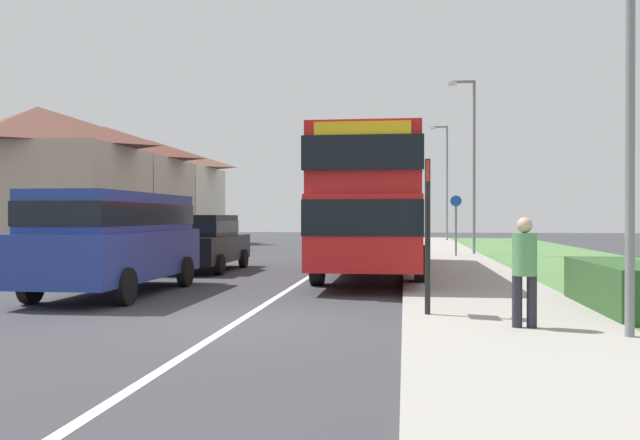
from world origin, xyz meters
name	(u,v)px	position (x,y,z in m)	size (l,w,h in m)	color
ground_plane	(236,323)	(0.00, 0.00, 0.00)	(120.00, 120.00, 0.00)	#38383D
lane_marking_centre	(309,277)	(0.00, 8.00, 0.00)	(0.14, 60.00, 0.01)	silver
pavement_near_side	(471,284)	(4.20, 6.00, 0.06)	(3.20, 68.00, 0.12)	#9E998E
roadside_hedge	(622,289)	(6.30, 1.60, 0.45)	(1.10, 3.50, 0.90)	#2D5128
double_decker_bus	(374,200)	(1.77, 8.96, 2.14)	(2.80, 11.12, 3.70)	red
parked_van_blue	(116,234)	(-3.54, 3.46, 1.30)	(2.11, 5.55, 2.18)	navy
parked_car_black	(205,240)	(-3.46, 9.63, 0.94)	(1.88, 4.58, 1.72)	black
pedestrian_at_stop	(525,267)	(4.31, -0.60, 0.98)	(0.34, 0.34, 1.67)	#23232D
bus_stop_sign	(428,225)	(3.00, 0.53, 1.54)	(0.09, 0.52, 2.60)	black
cycle_route_sign	(456,223)	(4.66, 16.75, 1.43)	(0.44, 0.08, 2.52)	slate
street_lamp_mid	(472,155)	(5.41, 18.24, 4.24)	(1.14, 0.20, 7.38)	slate
street_lamp_far	(445,176)	(5.29, 34.15, 4.36)	(1.14, 0.20, 7.61)	slate
house_terrace_far_side	(104,187)	(-12.96, 22.85, 3.19)	(7.85, 18.82, 6.39)	tan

